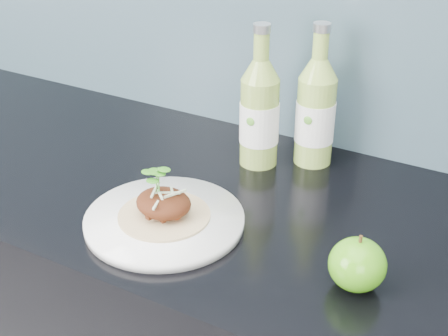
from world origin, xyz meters
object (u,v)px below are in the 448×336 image
at_px(dinner_plate, 165,220).
at_px(cider_bottle_right, 316,112).
at_px(cider_bottle_left, 259,113).
at_px(green_apple, 357,264).

relative_size(dinner_plate, cider_bottle_right, 1.27).
bearing_deg(cider_bottle_left, green_apple, -62.43).
relative_size(dinner_plate, cider_bottle_left, 1.27).
distance_m(cider_bottle_left, cider_bottle_right, 0.11).
distance_m(green_apple, cider_bottle_right, 0.39).
bearing_deg(cider_bottle_left, cider_bottle_right, 12.73).
height_order(green_apple, cider_bottle_right, cider_bottle_right).
distance_m(dinner_plate, green_apple, 0.33).
bearing_deg(cider_bottle_right, cider_bottle_left, -135.87).
bearing_deg(dinner_plate, green_apple, 0.25).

